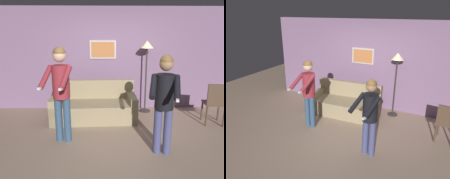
{
  "view_description": "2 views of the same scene",
  "coord_description": "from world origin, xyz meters",
  "views": [
    {
      "loc": [
        -0.13,
        -3.73,
        1.93
      ],
      "look_at": [
        -0.06,
        -0.27,
        1.05
      ],
      "focal_mm": 35.0,
      "sensor_mm": 36.0,
      "label": 1
    },
    {
      "loc": [
        1.87,
        -4.18,
        2.85
      ],
      "look_at": [
        0.01,
        -0.32,
        1.26
      ],
      "focal_mm": 35.0,
      "sensor_mm": 36.0,
      "label": 2
    }
  ],
  "objects": [
    {
      "name": "person_standing_left",
      "position": [
        -0.95,
        -0.0,
        1.05
      ],
      "size": [
        0.5,
        0.69,
        1.73
      ],
      "color": "#304D6C",
      "rests_on": "ground_plane"
    },
    {
      "name": "back_wall_assembly",
      "position": [
        -0.0,
        1.91,
        1.3
      ],
      "size": [
        6.4,
        0.09,
        2.6
      ],
      "color": "slate",
      "rests_on": "ground_plane"
    },
    {
      "name": "torchiere_lamp",
      "position": [
        0.83,
        1.57,
        1.48
      ],
      "size": [
        0.33,
        0.33,
        1.78
      ],
      "color": "#332D28",
      "rests_on": "ground_plane"
    },
    {
      "name": "dining_chair_distant",
      "position": [
        2.18,
        0.68,
        0.53
      ],
      "size": [
        0.48,
        0.48,
        0.93
      ],
      "color": "#4C3828",
      "rests_on": "ground_plane"
    },
    {
      "name": "person_standing_right",
      "position": [
        0.76,
        -0.47,
        0.98
      ],
      "size": [
        0.54,
        0.68,
        1.63
      ],
      "color": "#434776",
      "rests_on": "ground_plane"
    },
    {
      "name": "ground_plane",
      "position": [
        0.0,
        0.0,
        0.0
      ],
      "size": [
        12.0,
        12.0,
        0.0
      ],
      "primitive_type": "plane",
      "color": "gray"
    },
    {
      "name": "couch",
      "position": [
        -0.44,
        1.08,
        0.28
      ],
      "size": [
        1.93,
        0.92,
        0.87
      ],
      "color": "#958361",
      "rests_on": "ground_plane"
    }
  ]
}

